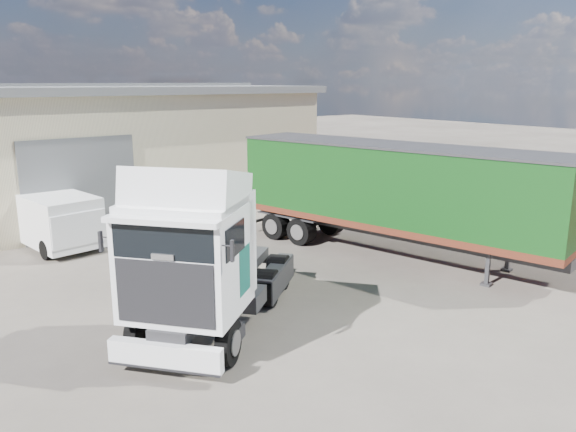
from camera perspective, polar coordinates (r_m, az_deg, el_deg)
ground at (r=14.00m, az=1.48°, el=-9.62°), size 120.00×120.00×0.00m
brick_boundary_wall at (r=25.68m, az=12.99°, el=3.64°), size 0.35×26.00×2.50m
tractor_unit at (r=12.24m, az=-8.79°, el=-4.91°), size 5.90×5.36×3.96m
box_trailer at (r=18.13m, az=10.54°, el=2.78°), size 4.57×11.06×3.60m
panel_van at (r=20.70m, az=-22.85°, el=-0.27°), size 2.40×4.69×1.83m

